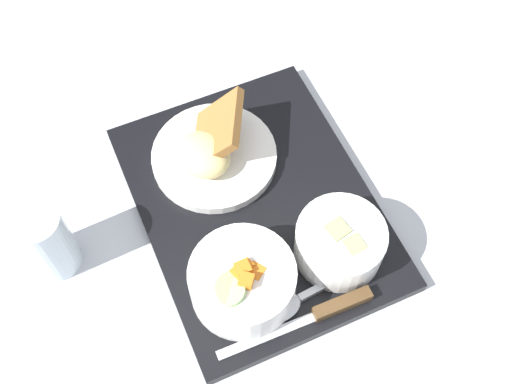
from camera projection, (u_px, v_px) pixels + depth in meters
ground_plane at (256, 209)px, 0.90m from camera, size 4.00×4.00×0.00m
serving_tray at (256, 206)px, 0.89m from camera, size 0.42×0.33×0.02m
bowl_salad at (242, 281)px, 0.79m from camera, size 0.13×0.13×0.08m
bowl_soup at (340, 241)px, 0.82m from camera, size 0.12×0.12×0.06m
plate_main at (212, 152)px, 0.90m from camera, size 0.18×0.18×0.08m
knife at (328, 310)px, 0.80m from camera, size 0.02×0.21×0.02m
spoon at (294, 301)px, 0.81m from camera, size 0.05×0.17×0.01m
glass_water at (49, 244)px, 0.82m from camera, size 0.06×0.06×0.12m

